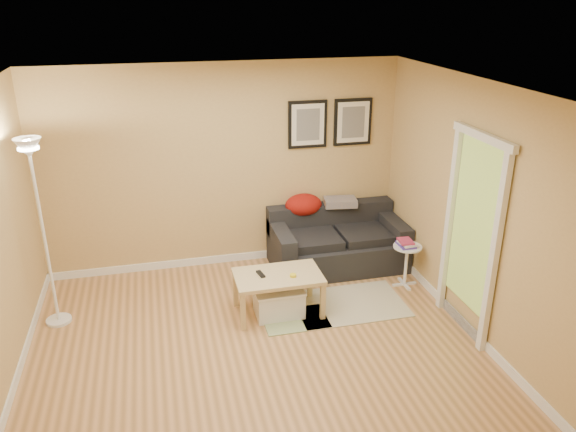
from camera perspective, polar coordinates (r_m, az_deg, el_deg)
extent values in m
plane|color=tan|center=(5.87, -3.32, -13.11)|extent=(4.50, 4.50, 0.00)
plane|color=white|center=(4.87, -4.00, 12.81)|extent=(4.50, 4.50, 0.00)
plane|color=tan|center=(7.09, -6.57, 4.86)|extent=(4.50, 0.00, 4.50)
plane|color=tan|center=(3.53, 2.46, -13.99)|extent=(4.50, 0.00, 4.50)
plane|color=tan|center=(6.01, 17.96, 0.72)|extent=(0.00, 4.00, 4.00)
cube|color=white|center=(7.55, -6.15, -4.27)|extent=(4.50, 0.02, 0.10)
cube|color=white|center=(5.95, -25.76, -14.45)|extent=(0.02, 4.00, 0.10)
cube|color=white|center=(6.55, 16.60, -9.54)|extent=(0.02, 4.00, 0.10)
cube|color=#BDB596|center=(6.59, 6.25, -8.86)|extent=(1.25, 0.85, 0.01)
cube|color=#668C4C|center=(6.27, 0.74, -10.47)|extent=(0.70, 0.50, 0.01)
cube|color=black|center=(6.18, -2.79, -5.90)|extent=(0.08, 0.17, 0.02)
cylinder|color=yellow|center=(6.13, 0.51, -6.05)|extent=(0.07, 0.07, 0.03)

